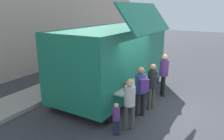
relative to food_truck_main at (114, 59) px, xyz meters
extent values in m
plane|color=#38383D|center=(-0.56, -2.16, -1.53)|extent=(60.00, 60.00, 0.00)
cube|color=#197456|center=(0.00, 0.02, 0.01)|extent=(5.61, 2.61, 2.50)
cube|color=#197456|center=(-0.60, -1.56, 1.68)|extent=(3.07, 0.83, 0.98)
cube|color=black|center=(-0.59, -1.15, 0.31)|extent=(2.91, 0.17, 1.12)
cube|color=#B7B7BC|center=(-0.59, -1.36, -0.59)|extent=(3.06, 0.42, 0.05)
cylinder|color=red|center=(-1.72, -1.35, -0.44)|extent=(0.07, 0.07, 0.26)
cylinder|color=orange|center=(-1.34, -1.29, -0.46)|extent=(0.08, 0.08, 0.20)
cylinder|color=white|center=(-0.96, -1.32, -0.47)|extent=(0.08, 0.08, 0.18)
cylinder|color=red|center=(-0.59, -1.40, -0.45)|extent=(0.07, 0.07, 0.24)
cylinder|color=orange|center=(-0.23, -1.36, -0.47)|extent=(0.07, 0.07, 0.19)
cylinder|color=green|center=(0.14, -1.40, -0.45)|extent=(0.07, 0.07, 0.23)
cylinder|color=white|center=(0.53, -1.42, -0.47)|extent=(0.08, 0.08, 0.19)
cube|color=black|center=(2.72, -0.04, 0.46)|extent=(0.13, 2.11, 1.10)
cylinder|color=black|center=(2.10, 1.07, -1.08)|extent=(0.90, 0.28, 0.90)
cylinder|color=black|center=(2.05, -1.12, -1.08)|extent=(0.90, 0.28, 0.90)
cylinder|color=black|center=(-2.06, 1.16, -1.08)|extent=(0.90, 0.28, 0.90)
cylinder|color=black|center=(-2.11, -1.02, -1.08)|extent=(0.90, 0.28, 0.90)
cylinder|color=#2B6438|center=(3.67, 2.32, -1.04)|extent=(0.60, 0.60, 0.98)
cylinder|color=#4B4A42|center=(-0.69, -1.86, -1.12)|extent=(0.13, 0.13, 0.82)
cylinder|color=#4B4A42|center=(-0.48, -1.91, -1.12)|extent=(0.13, 0.13, 0.82)
cylinder|color=#222328|center=(-0.58, -1.88, -0.40)|extent=(0.34, 0.34, 0.62)
sphere|color=#9C7151|center=(-0.58, -1.88, 0.02)|extent=(0.23, 0.23, 0.23)
cylinder|color=black|center=(-1.39, -1.65, -1.11)|extent=(0.13, 0.13, 0.84)
cylinder|color=black|center=(-1.23, -1.80, -1.11)|extent=(0.13, 0.13, 0.84)
cylinder|color=#2D4C8E|center=(-1.31, -1.72, -0.38)|extent=(0.35, 0.35, 0.64)
sphere|color=#997152|center=(-1.31, -1.72, 0.06)|extent=(0.24, 0.24, 0.24)
cube|color=#552C81|center=(-1.50, -1.92, -0.34)|extent=(0.33, 0.33, 0.41)
cylinder|color=#4A4841|center=(-2.30, -1.69, -1.14)|extent=(0.12, 0.12, 0.78)
cylinder|color=#4A4841|center=(-2.20, -1.87, -1.14)|extent=(0.12, 0.12, 0.78)
cylinder|color=silver|center=(-2.25, -1.78, -0.46)|extent=(0.32, 0.32, 0.59)
sphere|color=#E3AA82|center=(-2.25, -1.78, -0.05)|extent=(0.22, 0.22, 0.22)
cylinder|color=black|center=(0.73, -1.94, -1.10)|extent=(0.14, 0.14, 0.87)
cylinder|color=black|center=(0.94, -1.84, -1.10)|extent=(0.14, 0.14, 0.87)
cylinder|color=#5D2E79|center=(0.83, -1.89, -0.34)|extent=(0.36, 0.36, 0.65)
sphere|color=#E2A981|center=(0.83, -1.89, 0.11)|extent=(0.24, 0.24, 0.24)
cylinder|color=#1C2438|center=(-2.78, -1.55, -1.29)|extent=(0.08, 0.08, 0.49)
cylinder|color=#1C2438|center=(-2.71, -1.66, -1.29)|extent=(0.08, 0.08, 0.49)
cylinder|color=#5A2F75|center=(-2.75, -1.60, -0.85)|extent=(0.20, 0.20, 0.37)
sphere|color=tan|center=(-2.75, -1.60, -0.60)|extent=(0.14, 0.14, 0.14)
camera|label=1|loc=(-7.58, -4.17, 1.98)|focal=34.65mm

